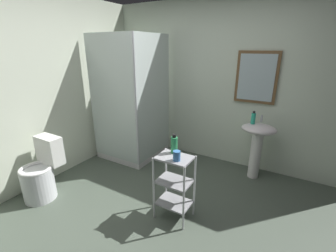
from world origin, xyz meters
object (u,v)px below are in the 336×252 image
at_px(hand_soap_bottle, 253,118).
at_px(body_wash_bottle_green, 174,145).
at_px(toilet, 41,174).
at_px(rinse_cup, 177,156).
at_px(pedestal_sink, 257,140).
at_px(storage_cart, 174,183).
at_px(shower_stall, 134,131).

xyz_separation_m(hand_soap_bottle, body_wash_bottle_green, (-0.56, -1.21, -0.06)).
xyz_separation_m(toilet, rinse_cup, (1.66, 0.45, 0.48)).
height_order(pedestal_sink, storage_cart, pedestal_sink).
height_order(hand_soap_bottle, body_wash_bottle_green, hand_soap_bottle).
bearing_deg(pedestal_sink, hand_soap_bottle, -171.05).
xyz_separation_m(pedestal_sink, body_wash_bottle_green, (-0.65, -1.23, 0.25)).
xyz_separation_m(shower_stall, hand_soap_bottle, (1.82, 0.33, 0.43)).
height_order(storage_cart, body_wash_bottle_green, body_wash_bottle_green).
bearing_deg(rinse_cup, toilet, -164.78).
height_order(storage_cart, hand_soap_bottle, hand_soap_bottle).
bearing_deg(body_wash_bottle_green, toilet, -159.03).
distance_m(shower_stall, body_wash_bottle_green, 1.58).
bearing_deg(pedestal_sink, shower_stall, -169.82).
distance_m(pedestal_sink, storage_cart, 1.45).
bearing_deg(shower_stall, rinse_cup, -36.89).
xyz_separation_m(toilet, body_wash_bottle_green, (1.55, 0.59, 0.52)).
relative_size(toilet, hand_soap_bottle, 4.26).
bearing_deg(pedestal_sink, storage_cart, -114.51).
relative_size(pedestal_sink, storage_cart, 1.09).
bearing_deg(rinse_cup, pedestal_sink, 68.30).
distance_m(shower_stall, storage_cart, 1.63).
relative_size(toilet, storage_cart, 1.03).
bearing_deg(rinse_cup, hand_soap_bottle, 71.41).
bearing_deg(body_wash_bottle_green, rinse_cup, -52.95).
height_order(pedestal_sink, hand_soap_bottle, hand_soap_bottle).
height_order(shower_stall, body_wash_bottle_green, shower_stall).
bearing_deg(shower_stall, hand_soap_bottle, 10.24).
height_order(shower_stall, rinse_cup, shower_stall).
relative_size(storage_cart, hand_soap_bottle, 4.15).
bearing_deg(shower_stall, pedestal_sink, 10.18).
xyz_separation_m(shower_stall, toilet, (-0.29, -1.48, -0.15)).
relative_size(hand_soap_bottle, body_wash_bottle_green, 0.85).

